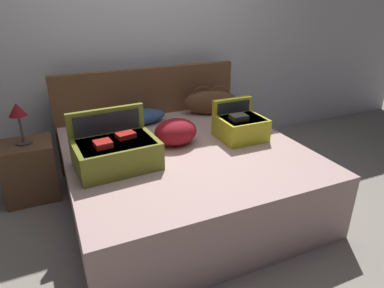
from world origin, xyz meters
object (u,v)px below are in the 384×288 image
at_px(nightstand, 30,170).
at_px(pillow_near_headboard, 140,117).
at_px(duffel_bag, 211,102).
at_px(hard_case_medium, 240,126).
at_px(pillow_center_head, 176,132).
at_px(table_lamp, 18,113).
at_px(hard_case_large, 116,150).
at_px(bed, 185,177).

bearing_deg(nightstand, pillow_near_headboard, 2.53).
bearing_deg(duffel_bag, hard_case_medium, -95.45).
bearing_deg(pillow_center_head, hard_case_medium, -11.71).
bearing_deg(pillow_near_headboard, table_lamp, -177.47).
distance_m(hard_case_large, table_lamp, 1.00).
xyz_separation_m(hard_case_large, nightstand, (-0.64, 0.76, -0.40)).
bearing_deg(nightstand, duffel_bag, 0.76).
xyz_separation_m(duffel_bag, table_lamp, (-1.82, -0.02, 0.13)).
relative_size(bed, duffel_bag, 3.04).
relative_size(hard_case_large, nightstand, 1.17).
xyz_separation_m(bed, pillow_center_head, (-0.03, 0.13, 0.38)).
relative_size(pillow_near_headboard, pillow_center_head, 1.39).
distance_m(bed, hard_case_medium, 0.66).
distance_m(duffel_bag, nightstand, 1.86).
relative_size(hard_case_large, hard_case_medium, 1.60).
bearing_deg(nightstand, hard_case_large, -49.91).
bearing_deg(duffel_bag, nightstand, -179.24).
relative_size(bed, table_lamp, 5.18).
height_order(bed, nightstand, bed).
distance_m(bed, pillow_near_headboard, 0.82).
relative_size(hard_case_medium, table_lamp, 1.05).
relative_size(bed, pillow_near_headboard, 3.65).
xyz_separation_m(bed, hard_case_large, (-0.58, -0.07, 0.39)).
height_order(duffel_bag, pillow_center_head, duffel_bag).
distance_m(pillow_near_headboard, pillow_center_head, 0.62).
height_order(hard_case_medium, duffel_bag, hard_case_medium).
relative_size(pillow_near_headboard, nightstand, 0.98).
distance_m(pillow_center_head, table_lamp, 1.32).
bearing_deg(bed, duffel_bag, 49.85).
bearing_deg(duffel_bag, hard_case_large, -146.43).
xyz_separation_m(pillow_center_head, nightstand, (-1.19, 0.56, -0.38)).
xyz_separation_m(bed, table_lamp, (-1.22, 0.69, 0.53)).
relative_size(pillow_center_head, table_lamp, 1.02).
height_order(bed, hard_case_medium, hard_case_medium).
distance_m(pillow_center_head, nightstand, 1.37).
height_order(hard_case_medium, pillow_near_headboard, hard_case_medium).
height_order(hard_case_medium, pillow_center_head, hard_case_medium).
relative_size(duffel_bag, table_lamp, 1.70).
xyz_separation_m(hard_case_large, pillow_near_headboard, (0.41, 0.80, -0.06)).
xyz_separation_m(hard_case_medium, table_lamp, (-1.75, 0.67, 0.15)).
xyz_separation_m(bed, duffel_bag, (0.60, 0.71, 0.40)).
bearing_deg(nightstand, hard_case_medium, -21.00).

